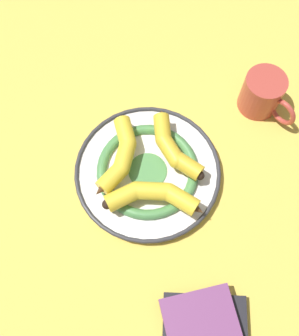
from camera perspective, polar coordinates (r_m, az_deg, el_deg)
ground_plane at (r=0.88m, az=0.07°, el=0.23°), size 2.80×2.80×0.00m
decorative_bowl at (r=0.86m, az=-0.00°, el=-0.57°), size 0.32×0.32×0.03m
banana_a at (r=0.80m, az=0.64°, el=-4.05°), size 0.21×0.09×0.04m
banana_b at (r=0.84m, az=-4.24°, el=1.66°), size 0.07×0.20×0.04m
banana_c at (r=0.85m, az=3.32°, el=3.04°), size 0.14×0.15×0.04m
coffee_mug at (r=0.95m, az=16.13°, el=10.32°), size 0.13×0.11×0.10m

